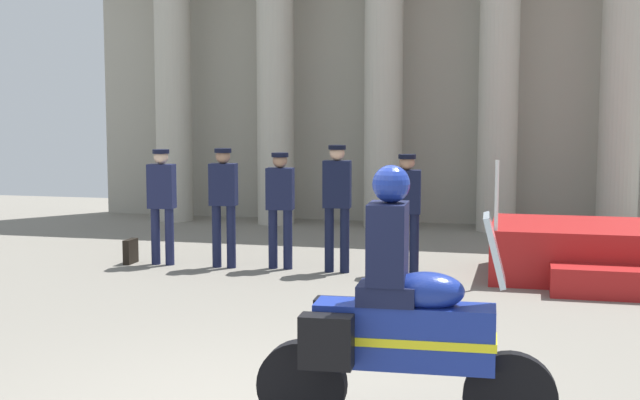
# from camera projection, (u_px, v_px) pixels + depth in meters

# --- Properties ---
(colonnade_backdrop) EXTENTS (12.38, 1.57, 6.94)m
(colonnade_backdrop) POSITION_uv_depth(u_px,v_px,m) (388.00, 44.00, 16.75)
(colonnade_backdrop) COLOR #A49F91
(colonnade_backdrop) RESTS_ON ground_plane
(reviewing_stand) EXTENTS (3.37, 2.42, 1.62)m
(reviewing_stand) POSITION_uv_depth(u_px,v_px,m) (621.00, 254.00, 11.45)
(reviewing_stand) COLOR #A51919
(reviewing_stand) RESTS_ON ground_plane
(officer_in_row_0) EXTENTS (0.40, 0.25, 1.69)m
(officer_in_row_0) POSITION_uv_depth(u_px,v_px,m) (162.00, 197.00, 12.52)
(officer_in_row_0) COLOR #191E42
(officer_in_row_0) RESTS_ON ground_plane
(officer_in_row_1) EXTENTS (0.40, 0.25, 1.71)m
(officer_in_row_1) POSITION_uv_depth(u_px,v_px,m) (223.00, 197.00, 12.29)
(officer_in_row_1) COLOR #141938
(officer_in_row_1) RESTS_ON ground_plane
(officer_in_row_2) EXTENTS (0.40, 0.25, 1.65)m
(officer_in_row_2) POSITION_uv_depth(u_px,v_px,m) (280.00, 201.00, 12.21)
(officer_in_row_2) COLOR #141938
(officer_in_row_2) RESTS_ON ground_plane
(officer_in_row_3) EXTENTS (0.40, 0.25, 1.77)m
(officer_in_row_3) POSITION_uv_depth(u_px,v_px,m) (337.00, 198.00, 11.93)
(officer_in_row_3) COLOR black
(officer_in_row_3) RESTS_ON ground_plane
(officer_in_row_4) EXTENTS (0.40, 0.25, 1.65)m
(officer_in_row_4) POSITION_uv_depth(u_px,v_px,m) (407.00, 204.00, 11.82)
(officer_in_row_4) COLOR black
(officer_in_row_4) RESTS_ON ground_plane
(motorcycle_with_rider) EXTENTS (2.09, 0.72, 1.90)m
(motorcycle_with_rider) POSITION_uv_depth(u_px,v_px,m) (394.00, 324.00, 5.97)
(motorcycle_with_rider) COLOR black
(motorcycle_with_rider) RESTS_ON ground_plane
(briefcase_on_ground) EXTENTS (0.10, 0.32, 0.36)m
(briefcase_on_ground) POSITION_uv_depth(u_px,v_px,m) (131.00, 251.00, 12.71)
(briefcase_on_ground) COLOR black
(briefcase_on_ground) RESTS_ON ground_plane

